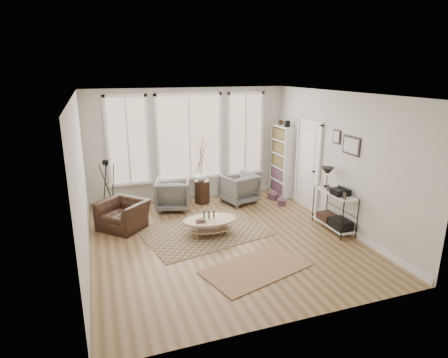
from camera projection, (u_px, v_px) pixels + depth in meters
name	position (u px, v px, depth m)	size (l,w,h in m)	color
room	(225.00, 172.00, 7.24)	(5.50, 5.54, 2.90)	#936F4A
bay_window	(190.00, 139.00, 9.62)	(4.14, 0.12, 2.24)	#DEB889
door	(308.00, 163.00, 9.15)	(0.09, 1.06, 2.22)	white
bookcase	(282.00, 161.00, 10.13)	(0.31, 0.85, 2.06)	white
low_shelf	(334.00, 207.00, 7.96)	(0.38, 1.08, 1.30)	white
wall_art	(347.00, 143.00, 7.66)	(0.04, 0.88, 0.44)	black
rug_main	(204.00, 231.00, 8.00)	(2.51, 1.88, 0.01)	brown
rug_runner	(256.00, 268.00, 6.49)	(1.81, 1.01, 0.01)	brown
coffee_table	(209.00, 223.00, 7.76)	(1.15, 0.77, 0.51)	tan
armchair_left	(173.00, 194.00, 9.19)	(0.81, 0.83, 0.76)	slate
armchair_right	(239.00, 188.00, 9.66)	(0.81, 0.84, 0.76)	slate
side_table	(202.00, 173.00, 9.52)	(0.40, 0.40, 1.66)	#341E14
vase	(201.00, 176.00, 9.50)	(0.24, 0.24, 0.26)	silver
accent_chair	(123.00, 215.00, 8.09)	(0.83, 0.95, 0.62)	#341E14
tripod_camera	(109.00, 192.00, 8.59)	(0.48, 0.48, 1.37)	black
book_stack_near	(273.00, 196.00, 9.96)	(0.20, 0.26, 0.17)	maroon
book_stack_far	(281.00, 202.00, 9.55)	(0.18, 0.23, 0.15)	maroon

